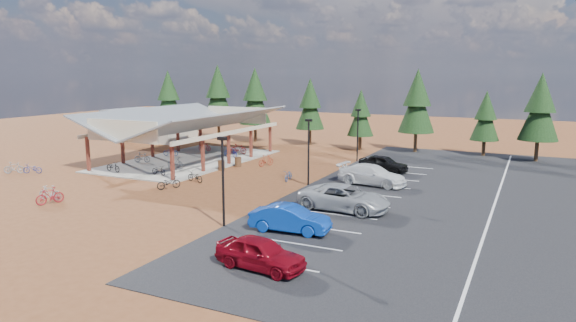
{
  "coord_description": "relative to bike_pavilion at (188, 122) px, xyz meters",
  "views": [
    {
      "loc": [
        20.51,
        -33.71,
        8.67
      ],
      "look_at": [
        2.93,
        2.65,
        1.65
      ],
      "focal_mm": 32.0,
      "sensor_mm": 36.0,
      "label": 1
    }
  ],
  "objects": [
    {
      "name": "ground",
      "position": [
        10.0,
        -7.0,
        -3.82
      ],
      "size": [
        140.0,
        140.0,
        0.0
      ],
      "primitive_type": "plane",
      "color": "brown",
      "rests_on": "ground"
    },
    {
      "name": "asphalt_lot",
      "position": [
        28.5,
        -4.0,
        -3.8
      ],
      "size": [
        27.0,
        44.0,
        0.04
      ],
      "primitive_type": "cube",
      "color": "black",
      "rests_on": "ground"
    },
    {
      "name": "concrete_pad",
      "position": [
        0.0,
        0.0,
        -3.77
      ],
      "size": [
        10.6,
        18.6,
        0.1
      ],
      "primitive_type": "cube",
      "color": "gray",
      "rests_on": "ground"
    },
    {
      "name": "bike_pavilion",
      "position": [
        0.0,
        0.0,
        0.0
      ],
      "size": [
        11.65,
        19.4,
        4.97
      ],
      "color": "#562118",
      "rests_on": "concrete_pad"
    },
    {
      "name": "outbuilding",
      "position": [
        -14.0,
        11.0,
        -1.8
      ],
      "size": [
        11.0,
        7.0,
        3.9
      ],
      "color": "#ADA593",
      "rests_on": "ground"
    },
    {
      "name": "lamp_post_0",
      "position": [
        15.0,
        -17.0,
        -0.85
      ],
      "size": [
        0.5,
        0.25,
        5.14
      ],
      "color": "black",
      "rests_on": "ground"
    },
    {
      "name": "lamp_post_1",
      "position": [
        15.0,
        -5.0,
        -0.85
      ],
      "size": [
        0.5,
        0.25,
        5.14
      ],
      "color": "black",
      "rests_on": "ground"
    },
    {
      "name": "lamp_post_2",
      "position": [
        15.0,
        7.0,
        -0.85
      ],
      "size": [
        0.5,
        0.25,
        5.14
      ],
      "color": "black",
      "rests_on": "ground"
    },
    {
      "name": "trash_bin_0",
      "position": [
        5.56,
        -2.79,
        -3.37
      ],
      "size": [
        0.6,
        0.6,
        0.9
      ],
      "primitive_type": "cylinder",
      "color": "#482D19",
      "rests_on": "ground"
    },
    {
      "name": "trash_bin_1",
      "position": [
        5.95,
        -0.56,
        -3.37
      ],
      "size": [
        0.6,
        0.6,
        0.9
      ],
      "primitive_type": "cylinder",
      "color": "#482D19",
      "rests_on": "ground"
    },
    {
      "name": "pine_0",
      "position": [
        -13.61,
        14.07,
        1.62
      ],
      "size": [
        3.83,
        3.83,
        8.92
      ],
      "color": "#382314",
      "rests_on": "ground"
    },
    {
      "name": "pine_1",
      "position": [
        -6.73,
        15.48,
        2.07
      ],
      "size": [
        4.14,
        4.14,
        9.64
      ],
      "color": "#382314",
      "rests_on": "ground"
    },
    {
      "name": "pine_2",
      "position": [
        -1.14,
        15.32,
        1.82
      ],
      "size": [
        3.97,
        3.97,
        9.24
      ],
      "color": "#382314",
      "rests_on": "ground"
    },
    {
      "name": "pine_3",
      "position": [
        6.2,
        15.63,
        1.05
      ],
      "size": [
        3.43,
        3.43,
        7.99
      ],
      "color": "#382314",
      "rests_on": "ground"
    },
    {
      "name": "pine_4",
      "position": [
        12.98,
        14.14,
        0.32
      ],
      "size": [
        2.92,
        2.92,
        6.8
      ],
      "color": "#382314",
      "rests_on": "ground"
    },
    {
      "name": "pine_5",
      "position": [
        18.88,
        15.35,
        1.71
      ],
      "size": [
        3.89,
        3.89,
        9.05
      ],
      "color": "#382314",
      "rests_on": "ground"
    },
    {
      "name": "pine_6",
      "position": [
        25.86,
        15.95,
        0.33
      ],
      "size": [
        2.92,
        2.92,
        6.81
      ],
      "color": "#382314",
      "rests_on": "ground"
    },
    {
      "name": "pine_7",
      "position": [
        30.84,
        14.52,
        1.47
      ],
      "size": [
        3.72,
        3.72,
        8.67
      ],
      "color": "#382314",
      "rests_on": "ground"
    },
    {
      "name": "bike_0",
      "position": [
        -2.35,
        -7.8,
        -3.28
      ],
      "size": [
        1.77,
        0.84,
        0.9
      ],
      "primitive_type": "imported",
      "rotation": [
        0.0,
        0.0,
        1.42
      ],
      "color": "black",
      "rests_on": "concrete_pad"
    },
    {
      "name": "bike_1",
      "position": [
        -3.24,
        -3.11,
        -3.24
      ],
      "size": [
        1.66,
        0.86,
        0.96
      ],
      "primitive_type": "imported",
      "rotation": [
        0.0,
        0.0,
        1.84
      ],
      "color": "gray",
      "rests_on": "concrete_pad"
    },
    {
      "name": "bike_2",
      "position": [
        -3.27,
        1.24,
        -3.3
      ],
      "size": [
        1.7,
        0.97,
        0.84
      ],
      "primitive_type": "imported",
      "rotation": [
        0.0,
        0.0,
        1.84
      ],
      "color": "navy",
      "rests_on": "concrete_pad"
    },
    {
      "name": "bike_3",
      "position": [
        -2.02,
        5.49,
        -3.25
      ],
      "size": [
        1.6,
        0.46,
        0.96
      ],
      "primitive_type": "imported",
      "rotation": [
        0.0,
        0.0,
        1.58
      ],
      "color": "maroon",
      "rests_on": "concrete_pad"
    },
    {
      "name": "bike_4",
      "position": [
        2.2,
        -7.22,
        -3.32
      ],
      "size": [
        1.59,
        0.73,
        0.81
      ],
      "primitive_type": "imported",
      "rotation": [
        0.0,
        0.0,
        1.44
      ],
      "color": "black",
      "rests_on": "concrete_pad"
    },
    {
      "name": "bike_5",
      "position": [
        1.62,
        -4.28,
        -3.18
      ],
      "size": [
        1.82,
        0.57,
        1.08
      ],
      "primitive_type": "imported",
      "rotation": [
        0.0,
        0.0,
        1.53
      ],
      "color": "gray",
      "rests_on": "concrete_pad"
    },
    {
      "name": "bike_6",
      "position": [
        2.82,
        3.17,
        -3.24
      ],
      "size": [
        1.96,
        1.1,
        0.98
      ],
      "primitive_type": "imported",
      "rotation": [
        0.0,
        0.0,
        1.31
      ],
      "color": "navy",
      "rests_on": "concrete_pad"
    },
    {
      "name": "bike_7",
      "position": [
        2.32,
        5.5,
        -3.2
      ],
      "size": [
        1.8,
        0.98,
        1.04
      ],
      "primitive_type": "imported",
      "rotation": [
        0.0,
        0.0,
        1.87
      ],
      "color": "maroon",
      "rests_on": "concrete_pad"
    },
    {
      "name": "bike_9",
      "position": [
        -9.8,
        -11.81,
        -3.32
      ],
      "size": [
        1.63,
        1.39,
        1.01
      ],
      "primitive_type": "imported",
      "rotation": [
        0.0,
        0.0,
        2.22
      ],
      "color": "gray",
      "rests_on": "ground"
    },
    {
      "name": "bike_10",
      "position": [
        -8.4,
        -11.1,
        -3.39
      ],
      "size": [
        1.73,
        1.2,
        0.86
      ],
      "primitive_type": "imported",
      "rotation": [
        0.0,
        0.0,
        5.14
      ],
      "color": "navy",
      "rests_on": "ground"
    },
    {
      "name": "bike_11",
      "position": [
        1.81,
        -17.75,
        -3.27
      ],
      "size": [
        1.1,
        1.92,
        1.11
      ],
      "primitive_type": "imported",
      "rotation": [
        0.0,
        0.0,
        -0.33
      ],
      "color": "maroon",
      "rests_on": "ground"
    },
    {
      "name": "bike_12",
      "position": [
        6.07,
        -10.75,
        -3.34
      ],
      "size": [
        1.45,
        1.93,
        0.97
      ],
      "primitive_type": "imported",
      "rotation": [
        0.0,
        0.0,
        2.65
      ],
      "color": "black",
      "rests_on": "ground"
    },
    {
      "name": "bike_13",
      "position": [
        0.84,
        -16.94,
        -3.32
      ],
      "size": [
        1.75,
        0.9,
        1.01
      ],
      "primitive_type": "imported",
      "rotation": [
        0.0,
        0.0,
        4.98
      ],
      "color": "#9B9CA3",
      "rests_on": "ground"
    },
    {
      "name": "bike_14",
      "position": [
        12.88,
        -4.13,
        -3.4
      ],
      "size": [
        0.79,
        1.69,
        0.85
      ],
      "primitive_type": "imported",
      "rotation": [
        0.0,
        0.0,
        0.14
      ],
      "color": "navy",
      "rests_on": "ground"
    },
    {
      "name": "bike_15",
      "position": [
        8.14,
        0.84,
        -3.29
      ],
      "size": [
        1.1,
        1.86,
        1.08
      ],
      "primitive_type": "imported",
      "rotation": [
        0.0,
        0.0,
        2.79
      ],
      "color": "#A03A22",
      "rests_on": "ground"
    },
    {
      "name": "bike_16",
      "position": [
        6.41,
        -7.91,
        -3.37
      ],
      "size": [
        1.84,
        1.04,
        0.91
      ],
      "primitive_type": "imported",
      "rotation": [
        0.0,
        0.0,
        4.44
      ],
      "color": "black",
      "rests_on": "ground"
    },
    {
      "name": "car_0",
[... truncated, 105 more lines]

